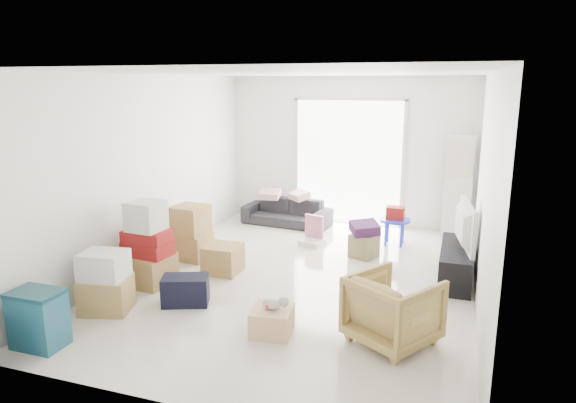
% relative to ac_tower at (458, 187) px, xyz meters
% --- Properties ---
extents(room_shell, '(4.98, 6.48, 3.18)m').
position_rel_ac_tower_xyz_m(room_shell, '(-1.95, -2.65, 0.48)').
color(room_shell, beige).
rests_on(room_shell, ground).
extents(sliding_door, '(2.10, 0.04, 2.33)m').
position_rel_ac_tower_xyz_m(sliding_door, '(-1.95, 0.33, 0.37)').
color(sliding_door, white).
rests_on(sliding_door, room_shell).
extents(ac_tower, '(0.45, 0.30, 1.75)m').
position_rel_ac_tower_xyz_m(ac_tower, '(0.00, 0.00, 0.00)').
color(ac_tower, silver).
rests_on(ac_tower, room_shell).
extents(tv_console, '(0.41, 1.36, 0.45)m').
position_rel_ac_tower_xyz_m(tv_console, '(0.05, -2.01, -0.65)').
color(tv_console, black).
rests_on(tv_console, room_shell).
extents(television, '(0.76, 1.13, 0.14)m').
position_rel_ac_tower_xyz_m(television, '(0.05, -2.01, -0.35)').
color(television, black).
rests_on(television, tv_console).
extents(sofa, '(1.66, 0.64, 0.63)m').
position_rel_ac_tower_xyz_m(sofa, '(-2.98, -0.15, -0.56)').
color(sofa, '#242328').
rests_on(sofa, room_shell).
extents(pillow_left, '(0.38, 0.32, 0.11)m').
position_rel_ac_tower_xyz_m(pillow_left, '(-3.31, -0.19, -0.18)').
color(pillow_left, '#B8868D').
rests_on(pillow_left, sofa).
extents(pillow_right, '(0.40, 0.39, 0.11)m').
position_rel_ac_tower_xyz_m(pillow_right, '(-2.75, -0.10, -0.19)').
color(pillow_right, '#B8868D').
rests_on(pillow_right, sofa).
extents(armchair, '(1.02, 1.01, 0.78)m').
position_rel_ac_tower_xyz_m(armchair, '(-0.53, -4.01, -0.48)').
color(armchair, tan).
rests_on(armchair, room_shell).
extents(storage_bins, '(0.51, 0.36, 0.59)m').
position_rel_ac_tower_xyz_m(storage_bins, '(-3.85, -5.23, -0.58)').
color(storage_bins, '#1A5268').
rests_on(storage_bins, room_shell).
extents(box_stack_a, '(0.64, 0.58, 0.71)m').
position_rel_ac_tower_xyz_m(box_stack_a, '(-3.75, -4.33, -0.54)').
color(box_stack_a, olive).
rests_on(box_stack_a, room_shell).
extents(box_stack_b, '(0.63, 0.59, 1.11)m').
position_rel_ac_tower_xyz_m(box_stack_b, '(-3.75, -3.46, -0.39)').
color(box_stack_b, olive).
rests_on(box_stack_b, room_shell).
extents(box_stack_c, '(0.59, 0.52, 0.81)m').
position_rel_ac_tower_xyz_m(box_stack_c, '(-3.72, -2.41, -0.48)').
color(box_stack_c, olive).
rests_on(box_stack_c, room_shell).
extents(loose_box, '(0.47, 0.47, 0.39)m').
position_rel_ac_tower_xyz_m(loose_box, '(-3.02, -2.77, -0.68)').
color(loose_box, olive).
rests_on(loose_box, room_shell).
extents(duffel_bag, '(0.62, 0.50, 0.34)m').
position_rel_ac_tower_xyz_m(duffel_bag, '(-2.98, -3.87, -0.70)').
color(duffel_bag, black).
rests_on(duffel_bag, room_shell).
extents(ottoman, '(0.46, 0.46, 0.36)m').
position_rel_ac_tower_xyz_m(ottoman, '(-1.28, -1.50, -0.70)').
color(ottoman, '#8F8053').
rests_on(ottoman, room_shell).
extents(blanket, '(0.52, 0.52, 0.14)m').
position_rel_ac_tower_xyz_m(blanket, '(-1.28, -1.50, -0.45)').
color(blanket, '#3D1C48').
rests_on(blanket, ottoman).
extents(kids_table, '(0.50, 0.50, 0.63)m').
position_rel_ac_tower_xyz_m(kids_table, '(-0.93, -0.72, -0.43)').
color(kids_table, '#1F31D6').
rests_on(kids_table, room_shell).
extents(toy_walker, '(0.41, 0.38, 0.47)m').
position_rel_ac_tower_xyz_m(toy_walker, '(-2.19, -1.15, -0.74)').
color(toy_walker, silver).
rests_on(toy_walker, room_shell).
extents(wood_crate, '(0.47, 0.47, 0.28)m').
position_rel_ac_tower_xyz_m(wood_crate, '(-1.75, -4.23, -0.74)').
color(wood_crate, tan).
rests_on(wood_crate, room_shell).
extents(plush_bunny, '(0.28, 0.17, 0.14)m').
position_rel_ac_tower_xyz_m(plush_bunny, '(-1.72, -4.22, -0.53)').
color(plush_bunny, '#B2ADA8').
rests_on(plush_bunny, wood_crate).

